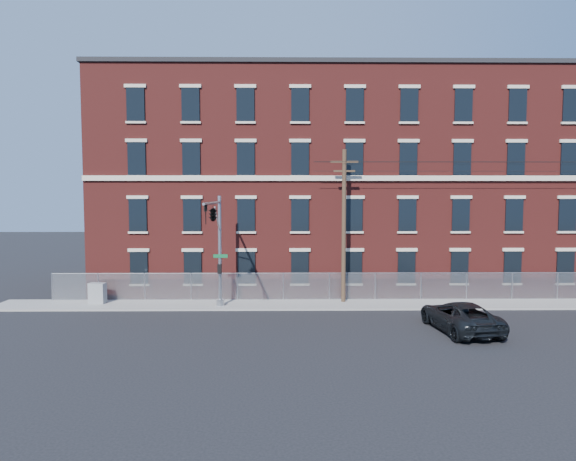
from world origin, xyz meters
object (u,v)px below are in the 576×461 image
Objects in this scene: utility_pole_near at (344,223)px; pickup_truck at (460,316)px; traffic_signal_mast at (215,225)px; utility_cabinet at (97,293)px.

utility_pole_near is 9.80m from pickup_truck.
utility_pole_near is 1.77× the size of pickup_truck.
traffic_signal_mast is at bearing -21.48° from pickup_truck.
pickup_truck is 4.25× the size of utility_cabinet.
utility_pole_near is 7.53× the size of utility_cabinet.
utility_cabinet is (-8.10, 3.11, -4.60)m from traffic_signal_mast.
traffic_signal_mast is at bearing -10.80° from utility_cabinet.
traffic_signal_mast is 1.24× the size of pickup_truck.
utility_cabinet is at bearing -178.90° from utility_pole_near.
utility_pole_near is 16.73m from utility_cabinet.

